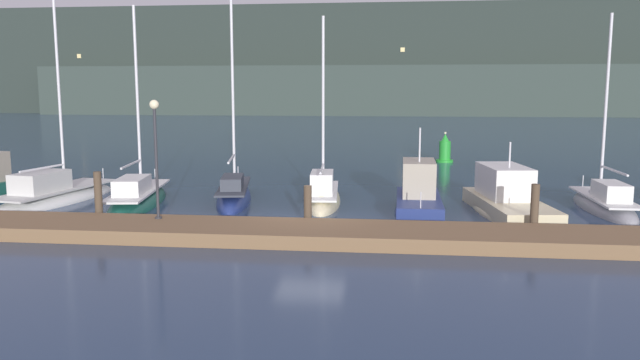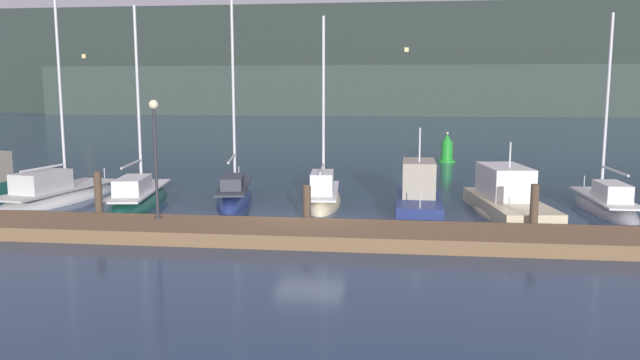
# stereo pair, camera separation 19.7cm
# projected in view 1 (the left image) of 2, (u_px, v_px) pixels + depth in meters

# --- Properties ---
(ground_plane) EXTENTS (400.00, 400.00, 0.00)m
(ground_plane) POSITION_uv_depth(u_px,v_px,m) (310.00, 225.00, 22.73)
(ground_plane) COLOR navy
(dock) EXTENTS (38.62, 2.80, 0.45)m
(dock) POSITION_uv_depth(u_px,v_px,m) (301.00, 233.00, 20.41)
(dock) COLOR brown
(dock) RESTS_ON ground
(mooring_pile_1) EXTENTS (0.28, 0.28, 1.92)m
(mooring_pile_1) POSITION_uv_depth(u_px,v_px,m) (98.00, 198.00, 22.80)
(mooring_pile_1) COLOR #4C3D2D
(mooring_pile_1) RESTS_ON ground
(mooring_pile_2) EXTENTS (0.28, 0.28, 1.54)m
(mooring_pile_2) POSITION_uv_depth(u_px,v_px,m) (308.00, 207.00, 21.95)
(mooring_pile_2) COLOR #4C3D2D
(mooring_pile_2) RESTS_ON ground
(mooring_pile_3) EXTENTS (0.28, 0.28, 1.74)m
(mooring_pile_3) POSITION_uv_depth(u_px,v_px,m) (535.00, 209.00, 21.06)
(mooring_pile_3) COLOR #4C3D2D
(mooring_pile_3) RESTS_ON ground
(sailboat_berth_2) EXTENTS (3.34, 7.84, 11.74)m
(sailboat_berth_2) POSITION_uv_depth(u_px,v_px,m) (54.00, 198.00, 27.25)
(sailboat_berth_2) COLOR white
(sailboat_berth_2) RESTS_ON ground
(sailboat_berth_3) EXTENTS (2.90, 7.48, 9.02)m
(sailboat_berth_3) POSITION_uv_depth(u_px,v_px,m) (138.00, 202.00, 26.58)
(sailboat_berth_3) COLOR #195647
(sailboat_berth_3) RESTS_ON ground
(sailboat_berth_4) EXTENTS (2.60, 6.69, 10.44)m
(sailboat_berth_4) POSITION_uv_depth(u_px,v_px,m) (234.00, 198.00, 27.52)
(sailboat_berth_4) COLOR navy
(sailboat_berth_4) RESTS_ON ground
(sailboat_berth_5) EXTENTS (2.01, 6.46, 8.70)m
(sailboat_berth_5) POSITION_uv_depth(u_px,v_px,m) (323.00, 199.00, 27.11)
(sailboat_berth_5) COLOR beige
(sailboat_berth_5) RESTS_ON ground
(motorboat_berth_6) EXTENTS (1.94, 5.61, 3.98)m
(motorboat_berth_6) POSITION_uv_depth(u_px,v_px,m) (418.00, 204.00, 24.88)
(motorboat_berth_6) COLOR navy
(motorboat_berth_6) RESTS_ON ground
(motorboat_berth_7) EXTENTS (3.23, 7.17, 3.32)m
(motorboat_berth_7) POSITION_uv_depth(u_px,v_px,m) (508.00, 205.00, 24.77)
(motorboat_berth_7) COLOR beige
(motorboat_berth_7) RESTS_ON ground
(sailboat_berth_8) EXTENTS (1.63, 6.28, 8.57)m
(sailboat_berth_8) POSITION_uv_depth(u_px,v_px,m) (604.00, 207.00, 25.46)
(sailboat_berth_8) COLOR gray
(sailboat_berth_8) RESTS_ON ground
(channel_buoy) EXTENTS (1.14, 1.14, 2.04)m
(channel_buoy) POSITION_uv_depth(u_px,v_px,m) (445.00, 151.00, 42.05)
(channel_buoy) COLOR green
(channel_buoy) RESTS_ON ground
(dock_lamppost) EXTENTS (0.32, 0.32, 4.09)m
(dock_lamppost) POSITION_uv_depth(u_px,v_px,m) (155.00, 140.00, 21.23)
(dock_lamppost) COLOR #2D2D33
(dock_lamppost) RESTS_ON dock
(hillside_backdrop) EXTENTS (240.00, 23.00, 20.99)m
(hillside_backdrop) POSITION_uv_depth(u_px,v_px,m) (384.00, 65.00, 124.51)
(hillside_backdrop) COLOR #28332D
(hillside_backdrop) RESTS_ON ground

